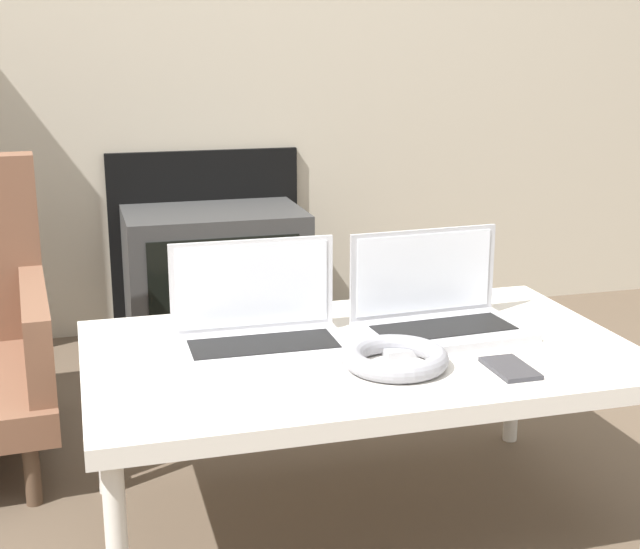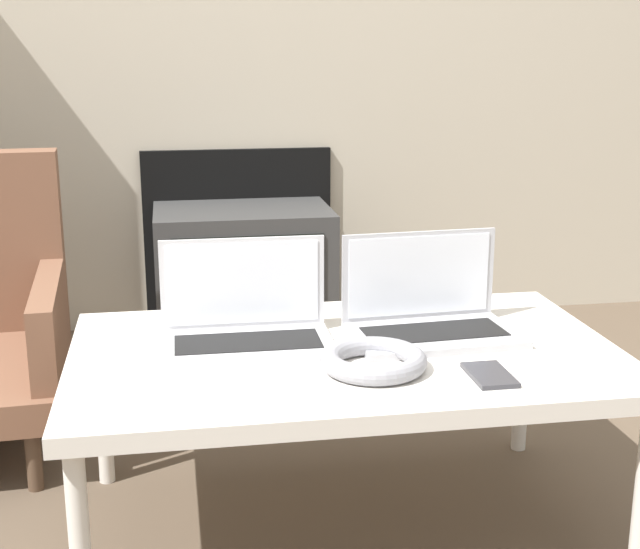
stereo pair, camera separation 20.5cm
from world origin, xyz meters
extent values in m
cube|color=black|center=(-0.10, 1.84, 0.32)|extent=(0.66, 0.03, 0.63)
cube|color=silver|center=(0.00, 0.40, 0.38)|extent=(1.09, 0.66, 0.04)
cylinder|color=silver|center=(-0.51, 0.69, 0.18)|extent=(0.04, 0.04, 0.36)
cylinder|color=silver|center=(0.51, 0.69, 0.18)|extent=(0.04, 0.04, 0.36)
cube|color=silver|center=(-0.19, 0.42, 0.41)|extent=(0.34, 0.22, 0.02)
cube|color=black|center=(-0.19, 0.42, 0.42)|extent=(0.29, 0.12, 0.00)
cube|color=silver|center=(-0.19, 0.53, 0.51)|extent=(0.34, 0.01, 0.19)
cube|color=white|center=(-0.19, 0.52, 0.51)|extent=(0.31, 0.01, 0.17)
cube|color=#B2B2B7|center=(0.19, 0.42, 0.41)|extent=(0.35, 0.24, 0.02)
cube|color=black|center=(0.19, 0.42, 0.42)|extent=(0.30, 0.14, 0.00)
cube|color=#B2B2B7|center=(0.19, 0.53, 0.51)|extent=(0.34, 0.03, 0.19)
cube|color=white|center=(0.19, 0.52, 0.51)|extent=(0.31, 0.02, 0.17)
torus|color=gray|center=(0.03, 0.27, 0.42)|extent=(0.20, 0.20, 0.04)
cube|color=#333338|center=(0.23, 0.20, 0.40)|extent=(0.07, 0.12, 0.01)
cube|color=#383838|center=(-0.10, 1.63, 0.23)|extent=(0.58, 0.39, 0.46)
cube|color=black|center=(-0.10, 1.43, 0.23)|extent=(0.48, 0.01, 0.36)
cube|color=brown|center=(-0.65, 0.96, 0.32)|extent=(0.09, 0.58, 0.20)
cylinder|color=#4C3828|center=(-0.67, 0.68, 0.07)|extent=(0.04, 0.04, 0.14)
cylinder|color=#4C3828|center=(-0.67, 1.22, 0.07)|extent=(0.04, 0.04, 0.14)
camera|label=1|loc=(-0.54, -1.21, 1.00)|focal=50.00mm
camera|label=2|loc=(-0.33, -1.26, 1.00)|focal=50.00mm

